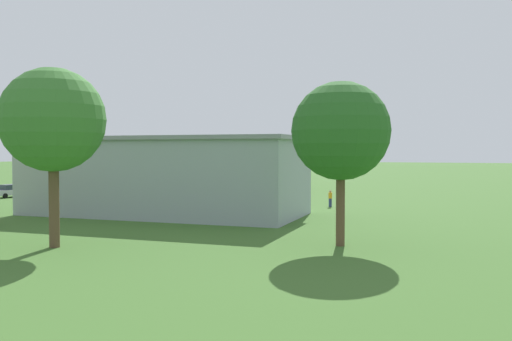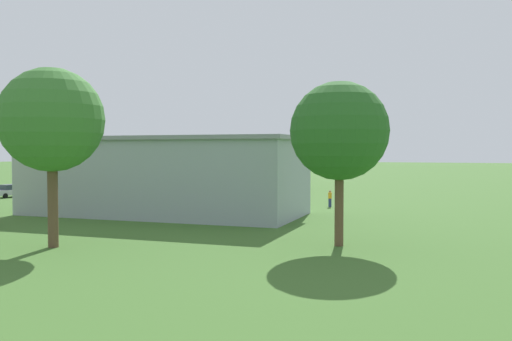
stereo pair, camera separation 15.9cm
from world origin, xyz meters
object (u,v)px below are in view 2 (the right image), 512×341
hangar (164,176)px  tree_near_perimeter_road (339,131)px  person_walking_on_apron (154,191)px  person_near_hangar_door (236,194)px  biplane (288,159)px  person_crossing_taxiway (180,193)px  tree_behind_hangar_left (52,120)px  car_silver (11,191)px  person_by_parked_cars (133,194)px  windsock (150,158)px  car_grey (104,194)px  person_watching_takeoff (330,198)px  car_blue (56,192)px

hangar → tree_near_perimeter_road: size_ratio=2.57×
person_walking_on_apron → person_near_hangar_door: (-10.78, -0.71, -0.03)m
person_walking_on_apron → tree_near_perimeter_road: tree_near_perimeter_road is taller
biplane → person_crossing_taxiway: (5.88, 24.53, -3.86)m
biplane → tree_behind_hangar_left: bearing=92.5°
person_walking_on_apron → car_silver: bearing=15.4°
person_crossing_taxiway → person_by_parked_cars: bearing=31.0°
windsock → person_walking_on_apron: bearing=122.7°
car_silver → person_near_hangar_door: bearing=-168.8°
car_silver → tree_near_perimeter_road: (-46.98, 20.17, 6.33)m
hangar → car_grey: bearing=-35.0°
car_grey → person_watching_takeoff: 27.11m
person_crossing_taxiway → windsock: 41.76m
person_by_parked_cars → person_near_hangar_door: 12.25m
person_watching_takeoff → person_walking_on_apron: (22.91, -2.22, -0.03)m
car_grey → person_crossing_taxiway: bearing=-157.1°
car_grey → windsock: 40.55m
person_walking_on_apron → tree_near_perimeter_road: (-28.89, 25.16, 6.31)m
car_grey → person_near_hangar_door: size_ratio=2.74×
tree_behind_hangar_left → windsock: (33.27, -64.28, -3.20)m
car_silver → tree_behind_hangar_left: (-30.60, 27.01, 6.98)m
tree_near_perimeter_road → person_near_hangar_door: bearing=-55.0°
person_watching_takeoff → tree_behind_hangar_left: tree_behind_hangar_left is taller
tree_near_perimeter_road → person_by_parked_cars: bearing=-35.9°
person_watching_takeoff → windsock: (43.67, -34.50, 3.72)m
car_blue → person_walking_on_apron: size_ratio=2.68×
person_by_parked_cars → tree_behind_hangar_left: size_ratio=0.14×
car_blue → person_near_hangar_door: 22.71m
person_walking_on_apron → person_watching_takeoff: bearing=174.5°
car_silver → windsock: bearing=-85.9°
hangar → car_grey: size_ratio=5.77×
person_watching_takeoff → person_walking_on_apron: person_watching_takeoff is taller
car_grey → person_by_parked_cars: person_by_parked_cars is taller
person_crossing_taxiway → car_blue: bearing=13.0°
car_blue → car_silver: bearing=3.6°
person_walking_on_apron → person_crossing_taxiway: bearing=166.7°
person_crossing_taxiway → person_walking_on_apron: 4.31m
car_blue → person_crossing_taxiway: car_blue is taller
car_silver → tree_near_perimeter_road: tree_near_perimeter_road is taller
person_watching_takeoff → person_crossing_taxiway: (18.72, -1.23, -0.09)m
car_grey → car_silver: size_ratio=0.95×
windsock → car_blue: bearing=104.4°
tree_near_perimeter_road → person_crossing_taxiway: bearing=-44.4°
hangar → tree_behind_hangar_left: bearing=98.4°
biplane → person_watching_takeoff: biplane is taller
biplane → person_crossing_taxiway: size_ratio=4.75×
car_blue → tree_near_perimeter_road: tree_near_perimeter_road is taller
person_near_hangar_door → tree_near_perimeter_road: size_ratio=0.16×
biplane → tree_near_perimeter_road: bearing=111.1°
hangar → car_blue: 23.50m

